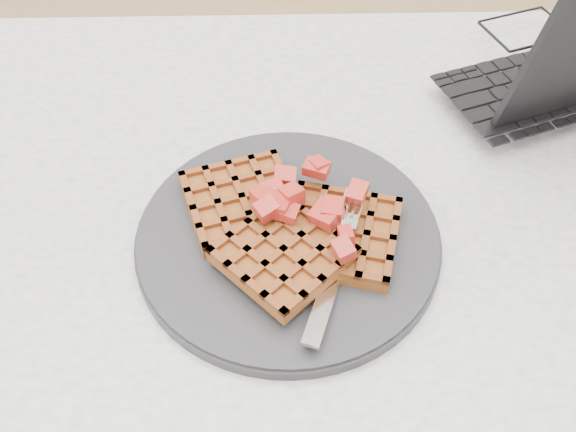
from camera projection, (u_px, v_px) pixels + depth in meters
The scene contains 6 objects.
table at pixel (329, 293), 0.73m from camera, with size 1.20×0.80×0.75m.
plate at pixel (288, 237), 0.63m from camera, with size 0.30×0.30×0.02m, color black.
waffles at pixel (288, 228), 0.61m from camera, with size 0.23×0.21×0.03m.
strawberry_pile at pixel (288, 206), 0.60m from camera, with size 0.15×0.15×0.02m, color #880904, non-canonical shape.
fork at pixel (338, 260), 0.59m from camera, with size 0.02×0.18×0.02m, color silver, non-canonical shape.
laptop at pixel (570, 55), 0.78m from camera, with size 0.39×0.34×0.23m.
Camera 1 is at (-0.06, -0.42, 1.25)m, focal length 40.00 mm.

